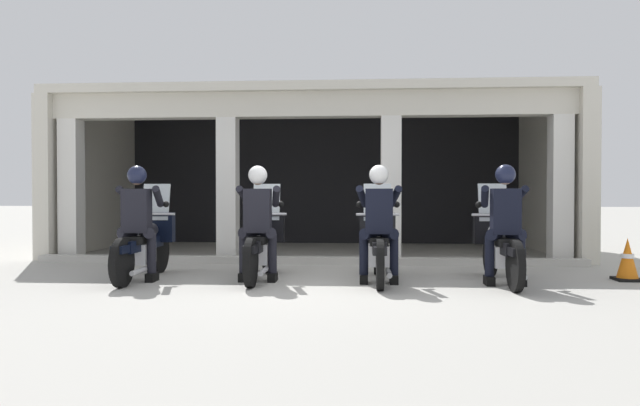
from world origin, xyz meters
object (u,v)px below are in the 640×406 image
object	(u,v)px
motorcycle_far_left	(145,243)
police_officer_far_right	(505,214)
motorcycle_center_right	(378,244)
motorcycle_center_left	(262,243)
police_officer_center_right	(379,213)
police_officer_center_left	(258,213)
police_officer_far_left	(138,213)
traffic_cone_flank	(627,260)
motorcycle_far_right	(500,245)

from	to	relation	value
motorcycle_far_left	police_officer_far_right	world-z (taller)	police_officer_far_right
motorcycle_center_right	motorcycle_center_left	bearing A→B (deg)	169.31
police_officer_center_right	motorcycle_center_left	bearing A→B (deg)	159.62
motorcycle_far_left	police_officer_center_right	size ratio (longest dim) A/B	1.29
police_officer_center_left	motorcycle_far_left	bearing A→B (deg)	167.91
motorcycle_center_left	police_officer_far_left	bearing A→B (deg)	-172.63
motorcycle_center_left	traffic_cone_flank	distance (m)	5.08
police_officer_center_left	motorcycle_center_right	distance (m)	1.72
police_officer_far_right	motorcycle_far_left	bearing A→B (deg)	161.45
police_officer_far_left	motorcycle_far_right	distance (m)	4.96
motorcycle_far_right	police_officer_far_right	bearing A→B (deg)	-105.62
police_officer_far_left	police_officer_center_left	size ratio (longest dim) A/B	1.00
police_officer_far_left	police_officer_center_right	world-z (taller)	same
motorcycle_center_left	police_officer_center_right	distance (m)	1.74
police_officer_far_left	motorcycle_center_right	distance (m)	3.34
motorcycle_far_left	police_officer_far_right	distance (m)	4.96
police_officer_center_right	police_officer_far_right	bearing A→B (deg)	-9.01
police_officer_center_left	motorcycle_far_right	distance (m)	3.32
motorcycle_center_left	traffic_cone_flank	size ratio (longest dim) A/B	3.46
motorcycle_far_right	police_officer_far_right	xyz separation A→B (m)	(-0.00, -0.28, 0.44)
motorcycle_center_left	motorcycle_far_right	world-z (taller)	same
police_officer_far_left	motorcycle_center_left	size ratio (longest dim) A/B	0.78
police_officer_far_right	traffic_cone_flank	bearing A→B (deg)	1.10
motorcycle_center_left	police_officer_center_left	world-z (taller)	police_officer_center_left
police_officer_far_left	motorcycle_center_left	bearing A→B (deg)	-3.39
police_officer_center_right	police_officer_far_right	xyz separation A→B (m)	(1.64, -0.03, 0.00)
police_officer_far_left	police_officer_center_left	distance (m)	1.65
motorcycle_far_left	police_officer_center_left	xyz separation A→B (m)	(1.64, -0.17, 0.44)
police_officer_far_right	motorcycle_center_right	bearing A→B (deg)	153.81
motorcycle_center_right	motorcycle_far_right	bearing A→B (deg)	-9.01
traffic_cone_flank	police_officer_center_left	bearing A→B (deg)	-175.28
motorcycle_far_left	motorcycle_center_right	size ratio (longest dim) A/B	1.00
police_officer_center_right	traffic_cone_flank	distance (m)	3.53
police_officer_far_left	motorcycle_center_left	distance (m)	1.75
police_officer_center_right	traffic_cone_flank	size ratio (longest dim) A/B	2.69
motorcycle_center_left	motorcycle_far_right	bearing A→B (deg)	-8.25
police_officer_far_left	motorcycle_far_left	bearing A→B (deg)	72.63
police_officer_far_right	traffic_cone_flank	distance (m)	1.98
motorcycle_center_left	motorcycle_far_left	bearing A→B (deg)	177.77
motorcycle_center_left	police_officer_center_right	world-z (taller)	police_officer_center_right
motorcycle_far_left	motorcycle_center_left	distance (m)	1.65
motorcycle_far_left	police_officer_center_right	world-z (taller)	police_officer_center_right
motorcycle_center_left	motorcycle_center_right	world-z (taller)	same
police_officer_center_right	motorcycle_far_right	xyz separation A→B (m)	(1.65, 0.25, -0.44)
motorcycle_far_left	police_officer_far_right	bearing A→B (deg)	-20.29
police_officer_far_left	police_officer_far_right	size ratio (longest dim) A/B	1.00
motorcycle_center_left	police_officer_far_right	xyz separation A→B (m)	(3.29, -0.39, 0.44)
traffic_cone_flank	motorcycle_center_left	bearing A→B (deg)	-178.47
motorcycle_center_right	police_officer_far_right	size ratio (longest dim) A/B	1.29
police_officer_center_left	motorcycle_far_right	size ratio (longest dim) A/B	0.78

